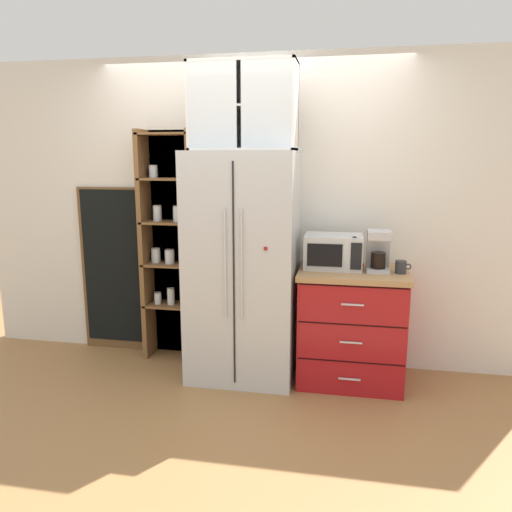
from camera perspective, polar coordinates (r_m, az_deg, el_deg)
ground_plane at (r=4.12m, az=-1.45°, el=-13.51°), size 10.63×10.63×0.00m
wall_back_cream at (r=4.15m, az=-0.38°, el=5.05°), size 4.94×0.10×2.55m
refrigerator at (r=3.85m, az=-1.47°, el=-1.25°), size 0.83×0.69×1.79m
pantry_shelf_column at (r=4.28m, az=-9.81°, el=1.39°), size 0.51×0.27×1.96m
counter_cabinet at (r=3.92m, az=11.02°, el=-7.96°), size 0.82×0.63×0.89m
microwave at (r=3.82m, az=9.03°, el=0.53°), size 0.44×0.33×0.26m
coffee_maker at (r=3.78m, az=14.10°, el=0.60°), size 0.17×0.20×0.31m
mug_charcoal at (r=3.77m, az=16.56°, el=-1.24°), size 0.12×0.08×0.09m
mug_red at (r=3.77m, az=11.33°, el=-1.06°), size 0.12×0.09×0.09m
bottle_green at (r=3.72m, az=11.35°, el=-0.05°), size 0.07×0.07×0.27m
bottle_amber at (r=3.76m, az=11.34°, el=-0.01°), size 0.06×0.06×0.26m
upper_cabinet at (r=3.81m, az=-1.41°, el=16.96°), size 0.80×0.32×0.64m
chalkboard_menu at (r=4.59m, az=-16.31°, el=-1.51°), size 0.60×0.04×1.48m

